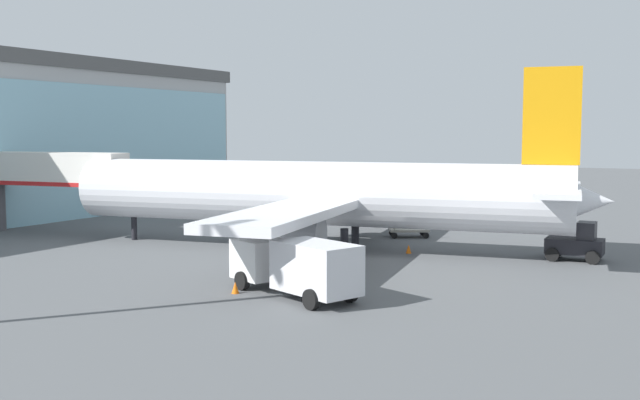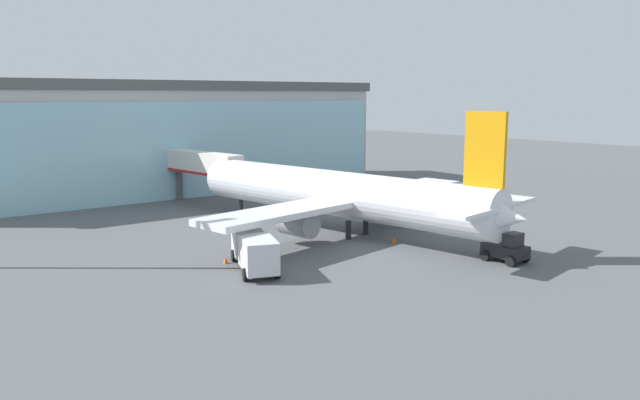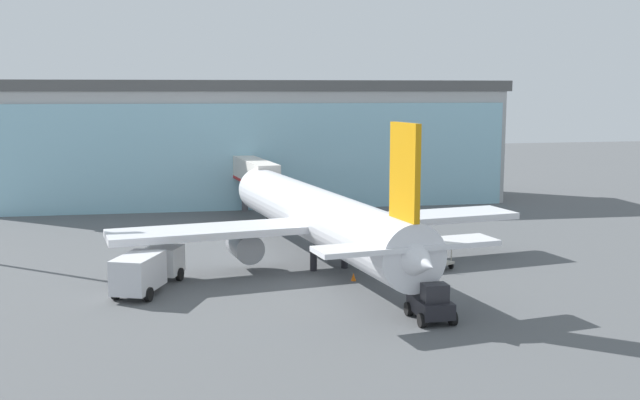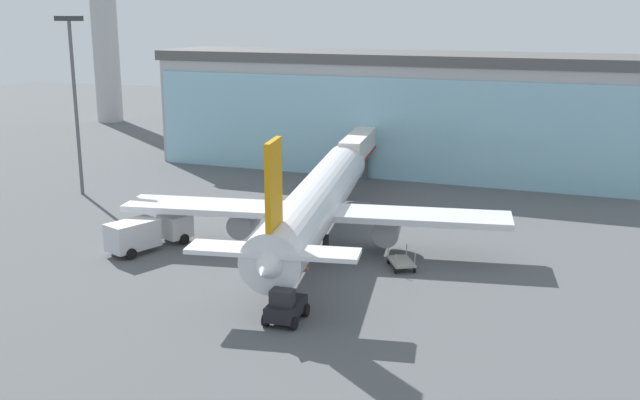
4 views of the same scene
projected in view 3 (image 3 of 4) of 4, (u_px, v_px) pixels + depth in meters
ground at (322, 280)px, 51.82m from camera, size 240.00×240.00×0.00m
terminal_building at (251, 142)px, 86.97m from camera, size 59.04×15.52×14.07m
jet_bridge at (254, 173)px, 76.10m from camera, size 3.48×12.67×6.01m
airplane at (319, 217)px, 56.19m from camera, size 31.49×35.84×11.20m
catering_truck at (147, 269)px, 48.76m from camera, size 4.92×7.57×2.65m
baggage_cart at (433, 261)px, 55.21m from camera, size 2.71×3.22×1.50m
pushback_tug at (431, 304)px, 42.44m from camera, size 2.15×3.20×2.30m
safety_cone_nose at (353, 277)px, 51.48m from camera, size 0.36×0.36×0.55m
safety_cone_wingtip at (138, 276)px, 51.62m from camera, size 0.36×0.36×0.55m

